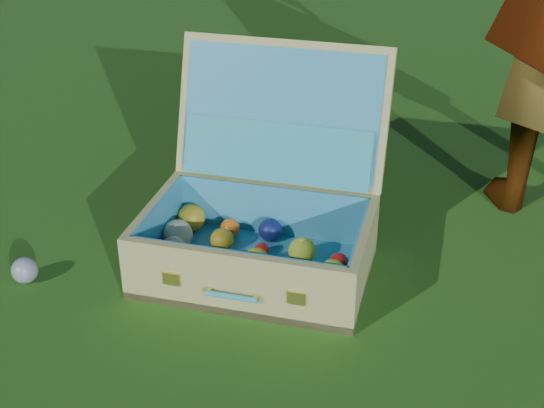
% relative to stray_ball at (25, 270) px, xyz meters
% --- Properties ---
extents(ground, '(60.00, 60.00, 0.00)m').
position_rel_stray_ball_xyz_m(ground, '(0.50, 0.16, -0.03)').
color(ground, '#215114').
rests_on(ground, ground).
extents(stray_ball, '(0.07, 0.07, 0.07)m').
position_rel_stray_ball_xyz_m(stray_ball, '(0.00, 0.00, 0.00)').
color(stray_ball, teal).
rests_on(stray_ball, ground).
extents(suitcase, '(0.70, 0.68, 0.52)m').
position_rel_stray_ball_xyz_m(suitcase, '(0.43, 0.42, 0.12)').
color(suitcase, tan).
rests_on(suitcase, ground).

